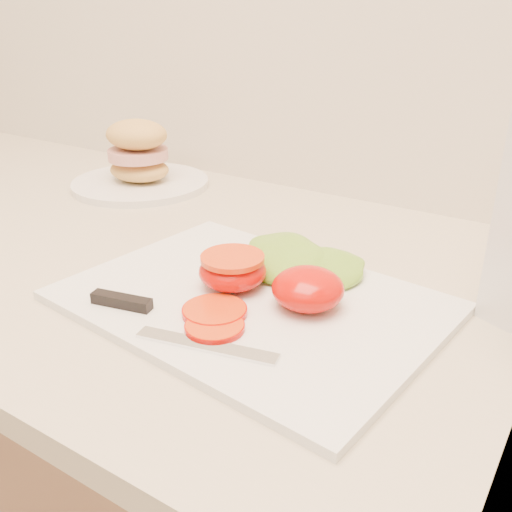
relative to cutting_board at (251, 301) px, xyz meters
The scene contains 9 objects.
cutting_board is the anchor object (origin of this frame).
tomato_half_dome 0.07m from the cutting_board, 14.64° to the left, with size 0.08×0.08×0.04m, color #D70300.
tomato_half_cut 0.04m from the cutting_board, 161.99° to the left, with size 0.08×0.08×0.04m.
tomato_slice_0 0.05m from the cutting_board, 102.67° to the right, with size 0.06×0.06×0.01m, color #E25417.
tomato_slice_1 0.07m from the cutting_board, 84.80° to the right, with size 0.06×0.06×0.01m, color #E25417.
lettuce_leaf_0 0.08m from the cutting_board, 95.23° to the left, with size 0.14×0.09×0.03m, color #7FBA31.
lettuce_leaf_1 0.09m from the cutting_board, 63.36° to the left, with size 0.11×0.08×0.02m, color #7FBA31.
knife 0.11m from the cutting_board, 120.12° to the right, with size 0.23×0.05×0.01m.
sandwich_plate 0.48m from the cutting_board, 147.79° to the left, with size 0.24×0.24×0.12m.
Camera 1 is at (0.19, 1.15, 1.23)m, focal length 40.00 mm.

